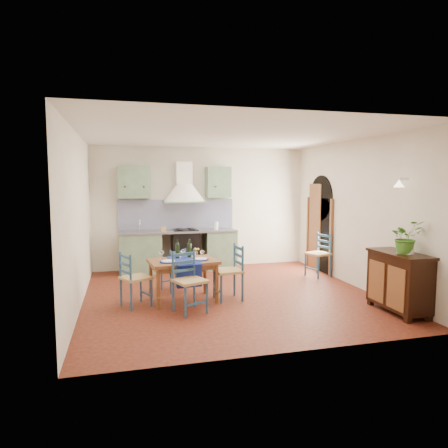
% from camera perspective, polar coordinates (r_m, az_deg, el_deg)
% --- Properties ---
extents(floor, '(5.00, 5.00, 0.00)m').
position_cam_1_polar(floor, '(7.21, 0.83, -10.09)').
color(floor, '#41140D').
rests_on(floor, ground).
extents(back_wall, '(5.00, 0.96, 2.80)m').
position_cam_1_polar(back_wall, '(9.13, -5.79, -0.00)').
color(back_wall, silver).
rests_on(back_wall, ground).
extents(right_wall, '(0.26, 5.00, 2.80)m').
position_cam_1_polar(right_wall, '(8.22, 17.35, 1.10)').
color(right_wall, silver).
rests_on(right_wall, ground).
extents(left_wall, '(0.04, 5.00, 2.80)m').
position_cam_1_polar(left_wall, '(6.75, -20.10, 0.54)').
color(left_wall, silver).
rests_on(left_wall, ground).
extents(ceiling, '(5.00, 5.00, 0.01)m').
position_cam_1_polar(ceiling, '(6.98, 0.87, 12.63)').
color(ceiling, silver).
rests_on(ceiling, back_wall).
extents(dining_table, '(1.18, 0.91, 1.02)m').
position_cam_1_polar(dining_table, '(6.74, -5.82, -5.82)').
color(dining_table, brown).
rests_on(dining_table, ground).
extents(chair_near, '(0.57, 0.57, 0.94)m').
position_cam_1_polar(chair_near, '(6.21, -5.05, -8.11)').
color(chair_near, navy).
rests_on(chair_near, ground).
extents(chair_far, '(0.49, 0.49, 0.80)m').
position_cam_1_polar(chair_far, '(7.42, -7.11, -6.40)').
color(chair_far, navy).
rests_on(chair_far, ground).
extents(chair_left, '(0.55, 0.55, 0.89)m').
position_cam_1_polar(chair_left, '(6.61, -12.72, -7.62)').
color(chair_left, navy).
rests_on(chair_left, ground).
extents(chair_right, '(0.48, 0.48, 0.94)m').
position_cam_1_polar(chair_right, '(6.84, 0.86, -6.76)').
color(chair_right, navy).
rests_on(chair_right, ground).
extents(chair_spare, '(0.55, 0.55, 0.92)m').
position_cam_1_polar(chair_spare, '(8.77, 13.43, -4.18)').
color(chair_spare, navy).
rests_on(chair_spare, ground).
extents(sideboard, '(0.50, 1.05, 0.94)m').
position_cam_1_polar(sideboard, '(6.72, 23.70, -7.33)').
color(sideboard, black).
rests_on(sideboard, ground).
extents(potted_plant, '(0.46, 0.40, 0.50)m').
position_cam_1_polar(potted_plant, '(6.54, 24.54, -1.70)').
color(potted_plant, '#397521').
rests_on(potted_plant, sideboard).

